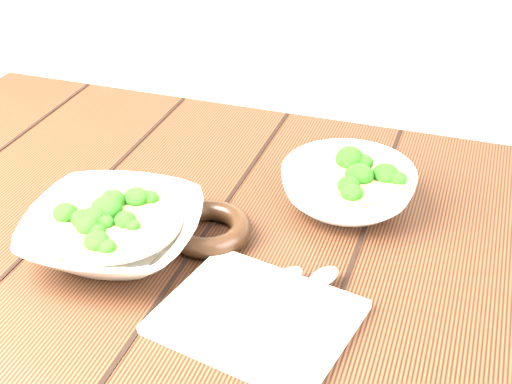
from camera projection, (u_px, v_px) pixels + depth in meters
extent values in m
cube|color=black|center=(216.00, 253.00, 0.95)|extent=(1.20, 0.80, 0.04)
cube|color=black|center=(49.00, 254.00, 1.57)|extent=(0.07, 0.07, 0.71)
imported|color=silver|center=(114.00, 232.00, 0.91)|extent=(0.25, 0.25, 0.05)
cylinder|color=#9E7C46|center=(112.00, 221.00, 0.90)|extent=(0.18, 0.18, 0.00)
ellipsoid|color=#256F18|center=(129.00, 217.00, 0.89)|extent=(0.03, 0.03, 0.03)
ellipsoid|color=#256F18|center=(137.00, 207.00, 0.91)|extent=(0.03, 0.03, 0.03)
ellipsoid|color=#256F18|center=(126.00, 196.00, 0.94)|extent=(0.03, 0.03, 0.03)
ellipsoid|color=#256F18|center=(105.00, 207.00, 0.91)|extent=(0.03, 0.03, 0.03)
ellipsoid|color=#256F18|center=(84.00, 211.00, 0.91)|extent=(0.03, 0.03, 0.03)
ellipsoid|color=#256F18|center=(67.00, 225.00, 0.88)|extent=(0.03, 0.03, 0.03)
ellipsoid|color=#256F18|center=(95.00, 229.00, 0.87)|extent=(0.03, 0.03, 0.03)
ellipsoid|color=#256F18|center=(111.00, 238.00, 0.86)|extent=(0.03, 0.03, 0.03)
ellipsoid|color=#256F18|center=(144.00, 236.00, 0.86)|extent=(0.03, 0.03, 0.03)
imported|color=silver|center=(348.00, 188.00, 0.99)|extent=(0.19, 0.19, 0.06)
cylinder|color=#9E7C46|center=(349.00, 176.00, 0.98)|extent=(0.15, 0.15, 0.00)
ellipsoid|color=#256F18|center=(362.00, 173.00, 0.98)|extent=(0.03, 0.03, 0.03)
ellipsoid|color=#256F18|center=(354.00, 162.00, 1.00)|extent=(0.03, 0.03, 0.03)
ellipsoid|color=#256F18|center=(322.00, 163.00, 1.00)|extent=(0.03, 0.03, 0.03)
ellipsoid|color=#256F18|center=(336.00, 178.00, 0.97)|extent=(0.03, 0.03, 0.03)
ellipsoid|color=#256F18|center=(359.00, 186.00, 0.95)|extent=(0.03, 0.03, 0.03)
torus|color=black|center=(208.00, 229.00, 0.93)|extent=(0.15, 0.15, 0.03)
cube|color=#BDB29D|center=(257.00, 317.00, 0.80)|extent=(0.24, 0.21, 0.01)
cylinder|color=#A39D90|center=(243.00, 311.00, 0.80)|extent=(0.06, 0.12, 0.01)
ellipsoid|color=#A39D90|center=(287.00, 277.00, 0.85)|extent=(0.04, 0.06, 0.01)
cylinder|color=#A39D90|center=(281.00, 310.00, 0.80)|extent=(0.06, 0.12, 0.01)
ellipsoid|color=#A39D90|center=(324.00, 277.00, 0.85)|extent=(0.04, 0.06, 0.01)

